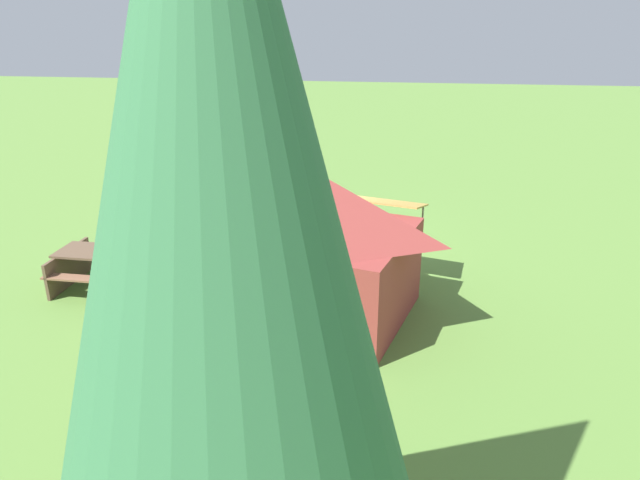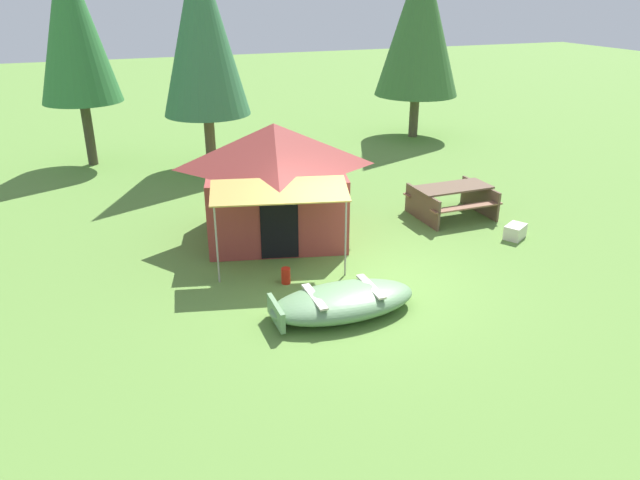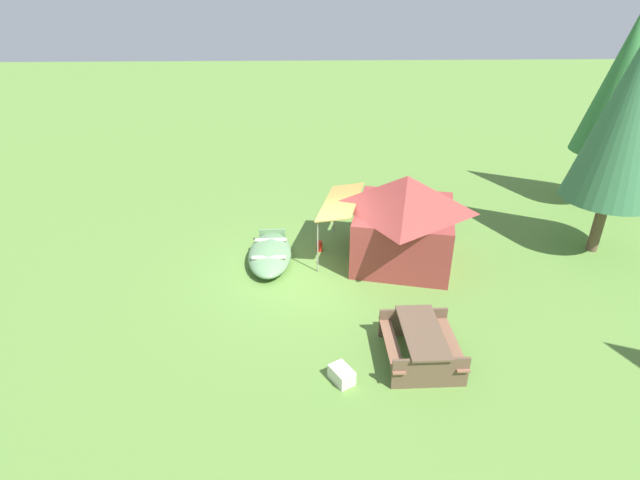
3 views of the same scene
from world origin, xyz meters
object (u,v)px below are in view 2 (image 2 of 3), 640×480
canvas_cabin_tent (275,179)px  picnic_table (452,197)px  beached_rowboat (342,301)px  cooler_box (515,232)px  pine_tree_back_right (420,23)px  pine_tree_back_left (202,29)px  pine_tree_far_center (72,23)px  fuel_can (286,276)px

canvas_cabin_tent → picnic_table: (4.30, -0.37, -0.83)m
beached_rowboat → cooler_box: 5.14m
beached_rowboat → pine_tree_back_right: bearing=55.9°
pine_tree_back_left → pine_tree_far_center: 3.83m
canvas_cabin_tent → pine_tree_far_center: size_ratio=0.66×
beached_rowboat → fuel_can: bearing=111.3°
cooler_box → pine_tree_back_left: 10.16m
fuel_can → pine_tree_back_left: pine_tree_back_left is taller
beached_rowboat → pine_tree_back_right: pine_tree_back_right is taller
beached_rowboat → picnic_table: bearing=38.3°
beached_rowboat → canvas_cabin_tent: 3.89m
picnic_table → fuel_can: size_ratio=6.00×
fuel_can → pine_tree_far_center: pine_tree_far_center is taller
pine_tree_back_right → pine_tree_far_center: size_ratio=1.00×
beached_rowboat → cooler_box: beached_rowboat is taller
cooler_box → picnic_table: bearing=109.0°
cooler_box → pine_tree_back_right: 10.42m
fuel_can → pine_tree_back_right: bearing=50.2°
pine_tree_far_center → fuel_can: bearing=-72.0°
cooler_box → pine_tree_far_center: size_ratio=0.08×
pine_tree_back_right → pine_tree_far_center: (-11.20, 0.24, 0.20)m
beached_rowboat → cooler_box: bearing=19.1°
pine_tree_back_right → pine_tree_far_center: 11.21m
picnic_table → beached_rowboat: bearing=-141.7°
canvas_cabin_tent → fuel_can: (-0.53, -2.32, -1.15)m
canvas_cabin_tent → pine_tree_far_center: bearing=116.3°
pine_tree_back_left → picnic_table: bearing=-53.0°
picnic_table → cooler_box: 1.82m
cooler_box → fuel_can: 5.42m
picnic_table → pine_tree_back_left: bearing=127.0°
beached_rowboat → cooler_box: size_ratio=5.03×
fuel_can → pine_tree_back_left: bearing=88.5°
cooler_box → beached_rowboat: bearing=-160.9°
beached_rowboat → canvas_cabin_tent: (-0.03, 3.74, 1.07)m
cooler_box → pine_tree_back_left: size_ratio=0.08×
canvas_cabin_tent → pine_tree_back_right: bearing=44.2°
beached_rowboat → pine_tree_back_right: size_ratio=0.40×
picnic_table → pine_tree_back_left: (-4.62, 6.12, 3.55)m
canvas_cabin_tent → picnic_table: size_ratio=2.30×
beached_rowboat → pine_tree_back_left: (-0.35, 9.50, 3.79)m
pine_tree_back_left → pine_tree_far_center: pine_tree_far_center is taller
canvas_cabin_tent → pine_tree_back_right: size_ratio=0.66×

